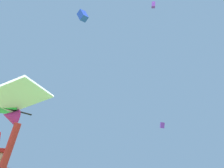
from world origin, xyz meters
TOP-DOWN VIEW (x-y plane):
  - held_stunt_kite at (-0.02, 0.31)m, footprint 1.67×0.94m
  - distant_kite_purple_mid_left at (-8.87, 24.81)m, footprint 0.90×0.80m
  - distant_kite_blue_low_left at (-9.96, 9.79)m, footprint 1.21×1.07m
  - distant_kite_purple_overhead_distant at (-3.46, 14.57)m, footprint 0.66×0.57m

SIDE VIEW (x-z plane):
  - held_stunt_kite at x=-0.02m, z-range 2.02..2.41m
  - distant_kite_purple_mid_left at x=-8.87m, z-range 8.86..9.81m
  - distant_kite_blue_low_left at x=-9.96m, z-range 17.95..19.48m
  - distant_kite_purple_overhead_distant at x=-3.46m, z-range 19.66..20.40m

